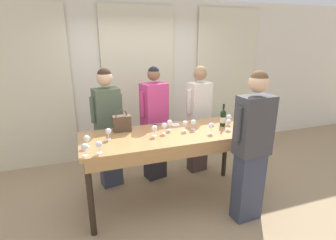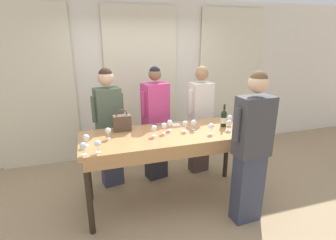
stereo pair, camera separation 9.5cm
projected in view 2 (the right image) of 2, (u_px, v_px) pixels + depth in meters
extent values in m
plane|color=tan|center=(170.00, 199.00, 3.66)|extent=(18.00, 18.00, 0.00)
cube|color=silver|center=(141.00, 80.00, 4.82)|extent=(12.00, 0.06, 2.80)
cube|color=beige|center=(34.00, 90.00, 4.27)|extent=(1.30, 0.03, 2.69)
cube|color=beige|center=(142.00, 84.00, 4.78)|extent=(1.30, 0.03, 2.69)
cube|color=beige|center=(229.00, 79.00, 5.29)|extent=(1.30, 0.03, 2.69)
cube|color=#B27F4C|center=(170.00, 135.00, 3.36)|extent=(2.25, 0.85, 0.05)
cube|color=#B27F4C|center=(181.00, 154.00, 3.02)|extent=(2.16, 0.03, 0.12)
cylinder|color=#2D2319|center=(89.00, 198.00, 2.90)|extent=(0.07, 0.07, 0.94)
cylinder|color=#2D2319|center=(253.00, 170.00, 3.49)|extent=(0.07, 0.07, 0.94)
cylinder|color=#2D2319|center=(88.00, 169.00, 3.53)|extent=(0.07, 0.07, 0.94)
cylinder|color=#2D2319|center=(226.00, 149.00, 4.13)|extent=(0.07, 0.07, 0.94)
cylinder|color=black|center=(224.00, 119.00, 3.57)|extent=(0.08, 0.08, 0.20)
cone|color=black|center=(224.00, 111.00, 3.54)|extent=(0.08, 0.08, 0.04)
cylinder|color=black|center=(225.00, 107.00, 3.52)|extent=(0.03, 0.03, 0.07)
cylinder|color=beige|center=(224.00, 120.00, 3.58)|extent=(0.08, 0.08, 0.08)
cube|color=brown|center=(122.00, 123.00, 3.42)|extent=(0.23, 0.12, 0.21)
torus|color=brown|center=(122.00, 115.00, 3.38)|extent=(0.15, 0.01, 0.15)
cylinder|color=white|center=(109.00, 138.00, 3.18)|extent=(0.06, 0.06, 0.00)
cylinder|color=white|center=(108.00, 136.00, 3.17)|extent=(0.01, 0.01, 0.07)
sphere|color=white|center=(108.00, 131.00, 3.15)|extent=(0.07, 0.07, 0.07)
cylinder|color=white|center=(154.00, 136.00, 3.26)|extent=(0.06, 0.06, 0.00)
cylinder|color=white|center=(154.00, 133.00, 3.25)|extent=(0.01, 0.01, 0.07)
sphere|color=white|center=(154.00, 128.00, 3.23)|extent=(0.07, 0.07, 0.07)
cylinder|color=white|center=(229.00, 124.00, 3.68)|extent=(0.06, 0.06, 0.00)
cylinder|color=white|center=(230.00, 122.00, 3.67)|extent=(0.01, 0.01, 0.07)
sphere|color=white|center=(230.00, 118.00, 3.65)|extent=(0.07, 0.07, 0.07)
cylinder|color=white|center=(185.00, 131.00, 3.43)|extent=(0.06, 0.06, 0.00)
cylinder|color=white|center=(185.00, 128.00, 3.42)|extent=(0.01, 0.01, 0.07)
sphere|color=white|center=(185.00, 123.00, 3.40)|extent=(0.07, 0.07, 0.07)
cylinder|color=white|center=(170.00, 130.00, 3.47)|extent=(0.06, 0.06, 0.00)
cylinder|color=white|center=(170.00, 127.00, 3.46)|extent=(0.01, 0.01, 0.07)
sphere|color=white|center=(170.00, 123.00, 3.44)|extent=(0.07, 0.07, 0.07)
sphere|color=beige|center=(170.00, 123.00, 3.44)|extent=(0.05, 0.05, 0.05)
cylinder|color=white|center=(87.00, 146.00, 2.96)|extent=(0.06, 0.06, 0.00)
cylinder|color=white|center=(87.00, 143.00, 2.95)|extent=(0.01, 0.01, 0.07)
sphere|color=white|center=(86.00, 138.00, 2.93)|extent=(0.07, 0.07, 0.07)
cylinder|color=white|center=(84.00, 154.00, 2.74)|extent=(0.06, 0.06, 0.00)
cylinder|color=white|center=(84.00, 151.00, 2.73)|extent=(0.01, 0.01, 0.07)
sphere|color=white|center=(83.00, 146.00, 2.71)|extent=(0.07, 0.07, 0.07)
cylinder|color=white|center=(229.00, 130.00, 3.47)|extent=(0.06, 0.06, 0.00)
cylinder|color=white|center=(229.00, 127.00, 3.46)|extent=(0.01, 0.01, 0.07)
sphere|color=white|center=(229.00, 122.00, 3.44)|extent=(0.07, 0.07, 0.07)
sphere|color=beige|center=(229.00, 123.00, 3.45)|extent=(0.05, 0.05, 0.05)
cylinder|color=white|center=(211.00, 133.00, 3.34)|extent=(0.06, 0.06, 0.00)
cylinder|color=white|center=(211.00, 131.00, 3.33)|extent=(0.01, 0.01, 0.07)
sphere|color=white|center=(211.00, 126.00, 3.31)|extent=(0.07, 0.07, 0.07)
cylinder|color=white|center=(164.00, 133.00, 3.36)|extent=(0.06, 0.06, 0.00)
cylinder|color=white|center=(164.00, 130.00, 3.35)|extent=(0.01, 0.01, 0.07)
sphere|color=white|center=(164.00, 126.00, 3.33)|extent=(0.07, 0.07, 0.07)
sphere|color=beige|center=(164.00, 126.00, 3.33)|extent=(0.05, 0.05, 0.05)
cylinder|color=white|center=(98.00, 152.00, 2.80)|extent=(0.06, 0.06, 0.00)
cylinder|color=white|center=(98.00, 149.00, 2.79)|extent=(0.01, 0.01, 0.07)
sphere|color=white|center=(98.00, 143.00, 2.77)|extent=(0.07, 0.07, 0.07)
sphere|color=beige|center=(98.00, 144.00, 2.77)|extent=(0.05, 0.05, 0.05)
cylinder|color=white|center=(193.00, 130.00, 3.47)|extent=(0.06, 0.06, 0.00)
cylinder|color=white|center=(193.00, 127.00, 3.46)|extent=(0.01, 0.01, 0.07)
sphere|color=white|center=(193.00, 123.00, 3.44)|extent=(0.07, 0.07, 0.07)
cube|color=white|center=(176.00, 125.00, 3.67)|extent=(0.12, 0.12, 0.00)
cylinder|color=#193399|center=(157.00, 125.00, 3.67)|extent=(0.11, 0.09, 0.01)
cube|color=#383D51|center=(112.00, 159.00, 3.94)|extent=(0.33, 0.26, 0.83)
cube|color=#4C5B47|center=(108.00, 111.00, 3.71)|extent=(0.39, 0.30, 0.66)
sphere|color=#DBAD89|center=(106.00, 78.00, 3.57)|extent=(0.22, 0.22, 0.22)
sphere|color=#332319|center=(105.00, 75.00, 3.56)|extent=(0.19, 0.19, 0.19)
cylinder|color=#4C5B47|center=(121.00, 106.00, 3.79)|extent=(0.08, 0.08, 0.36)
cylinder|color=#4C5B47|center=(94.00, 109.00, 3.61)|extent=(0.08, 0.08, 0.36)
cube|color=#28282D|center=(156.00, 152.00, 4.14)|extent=(0.35, 0.29, 0.85)
cube|color=#C63D7A|center=(155.00, 106.00, 3.90)|extent=(0.41, 0.34, 0.67)
sphere|color=brown|center=(155.00, 74.00, 3.76)|extent=(0.19, 0.19, 0.19)
sphere|color=black|center=(155.00, 72.00, 3.75)|extent=(0.16, 0.16, 0.16)
cylinder|color=#C63D7A|center=(167.00, 101.00, 3.99)|extent=(0.09, 0.09, 0.37)
cylinder|color=#C63D7A|center=(143.00, 104.00, 3.79)|extent=(0.09, 0.09, 0.37)
cube|color=#473833|center=(199.00, 147.00, 4.35)|extent=(0.32, 0.23, 0.83)
cube|color=silver|center=(201.00, 104.00, 4.12)|extent=(0.37, 0.28, 0.66)
sphere|color=#9E7051|center=(202.00, 74.00, 3.98)|extent=(0.20, 0.20, 0.20)
sphere|color=#93754C|center=(202.00, 72.00, 3.97)|extent=(0.17, 0.17, 0.17)
cylinder|color=silver|center=(211.00, 99.00, 4.18)|extent=(0.08, 0.08, 0.36)
cylinder|color=silver|center=(190.00, 102.00, 4.03)|extent=(0.08, 0.08, 0.36)
cube|color=#383D51|center=(247.00, 188.00, 3.15)|extent=(0.35, 0.22, 0.87)
cube|color=#3D3D42|center=(254.00, 127.00, 2.91)|extent=(0.41, 0.26, 0.69)
sphere|color=#DBAD89|center=(258.00, 83.00, 2.76)|extent=(0.22, 0.22, 0.22)
sphere|color=brown|center=(259.00, 79.00, 2.75)|extent=(0.19, 0.19, 0.19)
cylinder|color=#3D3D42|center=(238.00, 125.00, 2.82)|extent=(0.07, 0.07, 0.38)
cylinder|color=#3D3D42|center=(270.00, 120.00, 2.97)|extent=(0.07, 0.07, 0.38)
cylinder|color=#4C4C51|center=(225.00, 142.00, 5.38)|extent=(0.27, 0.27, 0.19)
ellipsoid|color=#47844C|center=(226.00, 129.00, 5.29)|extent=(0.30, 0.30, 0.42)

